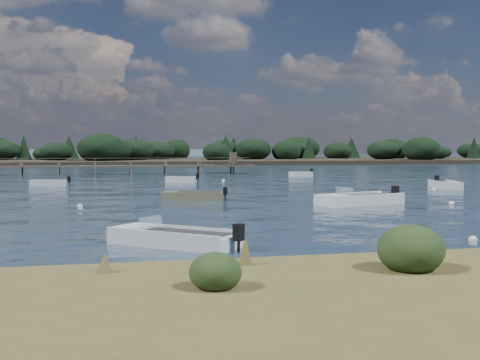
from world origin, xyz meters
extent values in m
plane|color=#172736|center=(0.00, 60.00, 0.00)|extent=(400.00, 400.00, 0.00)
cube|color=#B5BBBD|center=(9.98, 38.60, 0.09)|extent=(2.87, 1.76, 0.63)
cube|color=#B5BBBD|center=(9.00, 38.32, 0.46)|extent=(0.88, 1.10, 0.13)
cube|color=#232325|center=(10.19, 38.66, 0.38)|extent=(1.99, 1.32, 0.11)
cube|color=#B5BBBD|center=(10.11, 38.13, 0.46)|extent=(2.61, 0.83, 0.13)
cube|color=#B5BBBD|center=(9.85, 39.06, 0.46)|extent=(2.61, 0.83, 0.13)
cube|color=black|center=(11.46, 39.02, 0.56)|extent=(0.32, 0.36, 0.49)
cylinder|color=black|center=(11.46, 39.02, 0.13)|extent=(0.11, 0.11, 0.49)
cube|color=#B5BBBD|center=(-16.66, 26.10, 0.09)|extent=(3.14, 1.71, 0.65)
cube|color=#B5BBBD|center=(-17.77, 26.30, 0.47)|extent=(0.89, 1.19, 0.13)
cube|color=#232325|center=(-16.42, 26.06, 0.40)|extent=(2.16, 1.30, 0.11)
cube|color=#B5BBBD|center=(-16.75, 25.56, 0.47)|extent=(2.94, 0.63, 0.13)
cube|color=#B5BBBD|center=(-16.56, 26.64, 0.47)|extent=(2.94, 0.63, 0.13)
cube|color=black|center=(-14.99, 25.80, 0.58)|extent=(0.31, 0.36, 0.51)
cylinder|color=black|center=(-14.99, 25.80, 0.14)|extent=(0.11, 0.11, 0.51)
cube|color=silver|center=(-4.99, 29.23, 0.09)|extent=(3.02, 2.13, 0.65)
cube|color=silver|center=(-5.97, 29.65, 0.48)|extent=(1.02, 1.19, 0.13)
cube|color=#232325|center=(-4.78, 29.14, 0.40)|extent=(2.11, 1.58, 0.11)
cube|color=silver|center=(-5.19, 28.76, 0.48)|extent=(2.63, 1.20, 0.13)
cube|color=silver|center=(-4.79, 29.69, 0.48)|extent=(2.63, 1.20, 0.13)
cube|color=black|center=(-3.51, 28.60, 0.59)|extent=(0.37, 0.40, 0.51)
cylinder|color=black|center=(-3.51, 28.60, 0.14)|extent=(0.12, 0.12, 0.51)
cube|color=silver|center=(-9.65, -7.23, 0.10)|extent=(4.45, 4.19, 0.68)
cube|color=silver|center=(-10.93, -6.11, 0.50)|extent=(1.79, 1.83, 0.14)
cube|color=#232325|center=(-9.38, -7.47, 0.42)|extent=(3.16, 3.00, 0.12)
cube|color=silver|center=(-10.16, -7.81, 0.50)|extent=(3.44, 3.03, 0.14)
cube|color=silver|center=(-9.15, -6.66, 0.50)|extent=(3.44, 3.03, 0.14)
cube|color=black|center=(-7.81, -8.85, 0.61)|extent=(0.42, 0.43, 0.53)
cylinder|color=black|center=(-7.81, -8.85, 0.15)|extent=(0.14, 0.14, 0.53)
cube|color=silver|center=(-10.39, -6.59, 0.73)|extent=(0.90, 1.00, 0.41)
cube|color=#6F6B4A|center=(-6.59, 10.16, 0.09)|extent=(3.99, 2.37, 0.62)
cube|color=#6F6B4A|center=(-7.97, 10.54, 0.45)|extent=(1.21, 1.48, 0.12)
cube|color=#232325|center=(-6.31, 10.08, 0.38)|extent=(2.76, 1.78, 0.11)
cube|color=#6F6B4A|center=(-6.77, 9.53, 0.45)|extent=(3.64, 1.10, 0.12)
cube|color=#6F6B4A|center=(-6.42, 10.80, 0.45)|extent=(3.64, 1.10, 0.12)
cube|color=black|center=(-4.60, 9.61, 0.56)|extent=(0.32, 0.36, 0.49)
cylinder|color=black|center=(-4.60, 9.61, 0.13)|extent=(0.11, 0.11, 0.49)
cube|color=silver|center=(2.41, 5.00, 0.11)|extent=(5.60, 3.58, 0.76)
cube|color=silver|center=(0.53, 4.35, 0.56)|extent=(1.77, 2.08, 0.15)
cube|color=#232325|center=(2.81, 5.14, 0.47)|extent=(3.88, 2.66, 0.13)
cube|color=silver|center=(2.71, 4.14, 0.56)|extent=(5.00, 1.85, 0.15)
cube|color=silver|center=(2.11, 5.87, 0.56)|extent=(5.00, 1.85, 0.15)
cube|color=black|center=(5.12, 5.94, 0.69)|extent=(0.41, 0.45, 0.60)
cylinder|color=black|center=(5.12, 5.94, 0.16)|extent=(0.14, 0.14, 0.60)
cube|color=silver|center=(1.32, 4.62, 0.82)|extent=(0.63, 1.39, 0.46)
cube|color=silver|center=(15.02, 16.72, 0.10)|extent=(2.79, 4.81, 0.70)
cube|color=silver|center=(14.55, 15.06, 0.51)|extent=(1.70, 1.45, 0.14)
cube|color=#232325|center=(15.12, 17.07, 0.43)|extent=(2.09, 3.32, 0.12)
cube|color=silver|center=(15.74, 16.51, 0.51)|extent=(1.35, 4.40, 0.14)
cube|color=silver|center=(14.30, 16.92, 0.51)|extent=(1.35, 4.40, 0.14)
cube|color=black|center=(15.70, 19.11, 0.63)|extent=(0.40, 0.36, 0.55)
cylinder|color=black|center=(15.70, 19.11, 0.15)|extent=(0.12, 0.12, 0.55)
sphere|color=silver|center=(0.83, -8.36, 0.00)|extent=(0.32, 0.32, 0.32)
sphere|color=silver|center=(7.80, 4.19, 0.00)|extent=(0.32, 0.32, 0.32)
sphere|color=silver|center=(-13.33, 7.20, 0.00)|extent=(0.32, 0.32, 0.32)
sphere|color=silver|center=(-0.59, 30.98, 0.00)|extent=(0.32, 0.32, 0.32)
sphere|color=silver|center=(13.22, 15.29, 0.00)|extent=(0.32, 0.32, 0.32)
cube|color=#4D4438|center=(4.00, 48.00, 1.00)|extent=(5.00, 3.20, 0.18)
cube|color=#4D4438|center=(4.00, 48.00, 1.90)|extent=(0.80, 0.80, 1.60)
cylinder|color=#4D4438|center=(-21.73, 47.15, 0.40)|extent=(0.20, 0.20, 2.20)
cylinder|color=#4D4438|center=(-21.73, 48.85, 0.40)|extent=(0.20, 0.20, 2.20)
cylinder|color=#4D4438|center=(-17.47, 47.15, 0.40)|extent=(0.20, 0.20, 2.20)
cylinder|color=#4D4438|center=(-17.47, 48.85, 0.40)|extent=(0.20, 0.20, 2.20)
cylinder|color=#4D4438|center=(-13.20, 47.15, 0.40)|extent=(0.20, 0.20, 2.20)
cylinder|color=#4D4438|center=(-13.20, 48.85, 0.40)|extent=(0.20, 0.20, 2.20)
cylinder|color=#4D4438|center=(-8.93, 47.15, 0.40)|extent=(0.20, 0.20, 2.20)
cylinder|color=#4D4438|center=(-8.93, 48.85, 0.40)|extent=(0.20, 0.20, 2.20)
cylinder|color=#4D4438|center=(-4.67, 47.15, 0.40)|extent=(0.20, 0.20, 2.20)
cylinder|color=#4D4438|center=(-4.67, 48.85, 0.40)|extent=(0.20, 0.20, 2.20)
cylinder|color=#4D4438|center=(-0.40, 47.15, 0.40)|extent=(0.20, 0.20, 2.20)
cylinder|color=#4D4438|center=(-0.40, 48.85, 0.40)|extent=(0.20, 0.20, 2.20)
cylinder|color=#4D4438|center=(3.87, 47.15, 0.40)|extent=(0.20, 0.20, 2.20)
cylinder|color=#4D4438|center=(3.87, 48.85, 0.40)|extent=(0.20, 0.20, 2.20)
cube|color=black|center=(25.00, 100.00, 0.00)|extent=(190.00, 40.00, 1.60)
ellipsoid|color=black|center=(25.00, 100.00, 2.80)|extent=(180.50, 36.00, 4.40)
camera|label=1|loc=(-11.86, -27.23, 3.29)|focal=45.00mm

